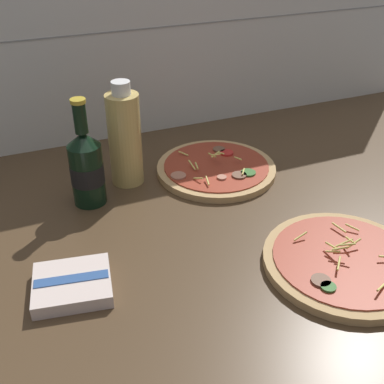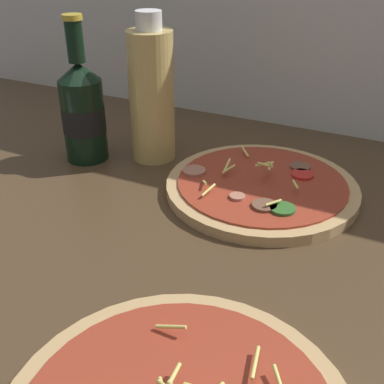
% 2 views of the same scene
% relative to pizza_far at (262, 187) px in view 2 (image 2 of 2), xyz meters
% --- Properties ---
extents(counter_slab, '(1.60, 0.90, 0.03)m').
position_rel_pizza_far_xyz_m(counter_slab, '(-0.02, -0.18, -0.02)').
color(counter_slab, '#4C3823').
rests_on(counter_slab, ground).
extents(pizza_far, '(0.28, 0.28, 0.05)m').
position_rel_pizza_far_xyz_m(pizza_far, '(0.00, 0.00, 0.00)').
color(pizza_far, tan).
rests_on(pizza_far, counter_slab).
extents(beer_bottle, '(0.07, 0.07, 0.23)m').
position_rel_pizza_far_xyz_m(beer_bottle, '(-0.30, -0.01, 0.07)').
color(beer_bottle, black).
rests_on(beer_bottle, counter_slab).
extents(oil_bottle, '(0.07, 0.07, 0.23)m').
position_rel_pizza_far_xyz_m(oil_bottle, '(-0.20, 0.04, 0.10)').
color(oil_bottle, '#D6B766').
rests_on(oil_bottle, counter_slab).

